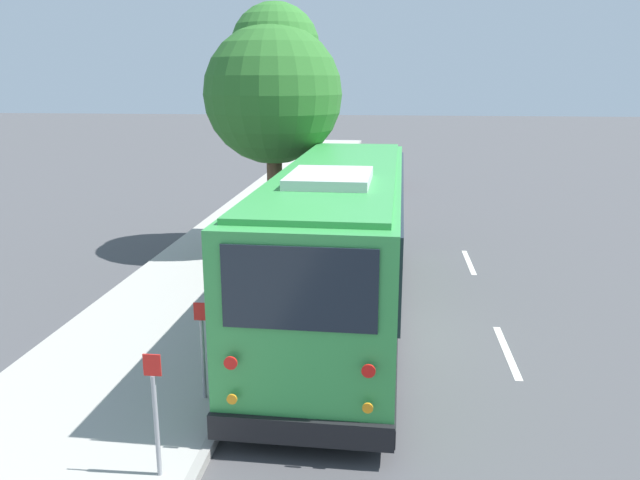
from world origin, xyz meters
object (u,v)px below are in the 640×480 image
(shuttle_bus, at_px, (340,235))
(parked_sedan_tan, at_px, (352,195))
(street_tree, at_px, (274,85))
(parked_sedan_maroon, at_px, (367,174))
(sign_post_near, at_px, (156,414))
(sign_post_far, at_px, (203,349))

(shuttle_bus, bearing_deg, parked_sedan_tan, 3.16)
(shuttle_bus, distance_m, street_tree, 6.56)
(parked_sedan_maroon, xyz_separation_m, sign_post_near, (-23.23, 1.73, 0.41))
(shuttle_bus, relative_size, parked_sedan_tan, 2.51)
(sign_post_far, bearing_deg, parked_sedan_tan, -5.03)
(sign_post_near, relative_size, sign_post_far, 1.05)
(shuttle_bus, xyz_separation_m, sign_post_far, (-3.99, 1.80, -0.88))
(parked_sedan_maroon, distance_m, sign_post_near, 23.30)
(sign_post_near, bearing_deg, street_tree, 2.74)
(parked_sedan_maroon, bearing_deg, shuttle_bus, -177.63)
(shuttle_bus, bearing_deg, sign_post_far, 156.83)
(parked_sedan_tan, height_order, street_tree, street_tree)
(street_tree, bearing_deg, sign_post_far, -176.68)
(parked_sedan_tan, height_order, sign_post_far, sign_post_far)
(parked_sedan_tan, xyz_separation_m, sign_post_far, (-15.58, 1.37, 0.37))
(street_tree, xyz_separation_m, sign_post_far, (-9.34, -0.54, -3.88))
(parked_sedan_tan, height_order, sign_post_near, sign_post_near)
(parked_sedan_tan, distance_m, sign_post_far, 15.65)
(street_tree, relative_size, sign_post_far, 4.44)
(sign_post_near, bearing_deg, parked_sedan_maroon, -4.27)
(shuttle_bus, bearing_deg, parked_sedan_maroon, 1.26)
(parked_sedan_tan, xyz_separation_m, street_tree, (-6.24, 1.91, 4.25))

